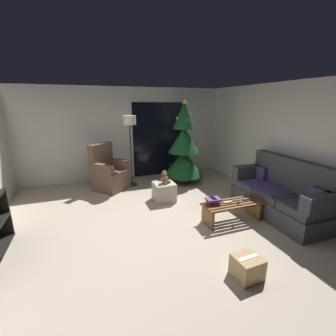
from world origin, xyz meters
name	(u,v)px	position (x,y,z in m)	size (l,w,h in m)	color
ground_plane	(160,228)	(0.00, 0.00, 0.00)	(7.00, 7.00, 0.00)	#B2A38E
wall_back	(126,134)	(0.00, 3.06, 1.25)	(5.72, 0.12, 2.50)	silver
wall_right	(296,146)	(2.86, 0.00, 1.25)	(0.12, 6.00, 2.50)	silver
patio_door_frame	(158,138)	(0.93, 2.99, 1.10)	(1.60, 0.02, 2.20)	silver
patio_door_glass	(158,140)	(0.93, 2.97, 1.05)	(1.50, 0.02, 2.10)	black
couch	(281,195)	(2.32, -0.29, 0.40)	(0.83, 1.96, 1.08)	#3D3D42
coffee_table	(232,209)	(1.30, -0.21, 0.24)	(1.10, 0.40, 0.36)	brown
remote_graphite	(246,199)	(1.61, -0.19, 0.37)	(0.04, 0.16, 0.02)	#333338
remote_black	(238,202)	(1.40, -0.23, 0.37)	(0.04, 0.16, 0.02)	black
remote_white	(228,202)	(1.21, -0.18, 0.37)	(0.04, 0.16, 0.02)	silver
book_stack	(213,201)	(0.94, -0.13, 0.42)	(0.26, 0.22, 0.11)	#6B3D7A
cell_phone	(213,198)	(0.94, -0.13, 0.47)	(0.07, 0.14, 0.01)	black
christmas_tree	(184,147)	(1.32, 2.02, 0.96)	(1.00, 1.00, 2.18)	#4C1E19
armchair	(109,173)	(-0.60, 2.22, 0.40)	(0.97, 0.97, 1.13)	brown
floor_lamp	(130,127)	(-0.02, 2.32, 1.51)	(0.32, 0.32, 1.78)	#2D2D30
ottoman	(164,192)	(0.45, 1.08, 0.20)	(0.44, 0.44, 0.40)	#B2A893
teddy_bear_chestnut	(164,178)	(0.46, 1.07, 0.52)	(0.21, 0.22, 0.29)	brown
cardboard_box_taped_mid_floor	(247,267)	(0.65, -1.45, 0.14)	(0.34, 0.32, 0.28)	tan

